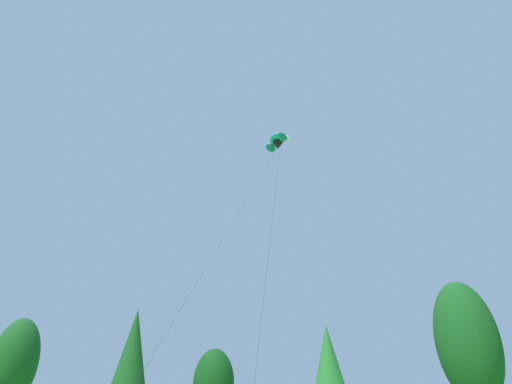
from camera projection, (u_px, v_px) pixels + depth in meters
The scene contains 6 objects.
treeline_tree_a at pixel (14, 363), 52.00m from camera, with size 5.54×5.54×13.86m.
treeline_tree_b at pixel (132, 355), 50.87m from camera, with size 4.82×4.82×14.63m.
treeline_tree_d at pixel (329, 367), 41.46m from camera, with size 4.00×4.00×10.93m.
treeline_tree_e at pixel (467, 342), 38.89m from camera, with size 5.64×5.64×14.24m.
parafoil_kite_high_teal at pixel (277, 142), 38.98m from camera, with size 7.02×13.95×24.55m.
parafoil_kite_mid_lime_white at pixel (280, 141), 39.27m from camera, with size 2.26×9.22×24.11m.
Camera 1 is at (5.53, 3.19, 2.30)m, focal length 29.46 mm.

